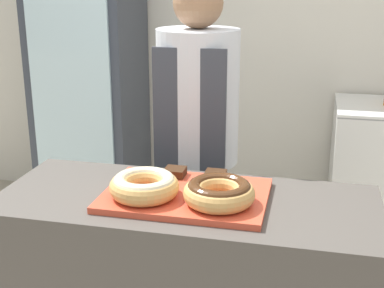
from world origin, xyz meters
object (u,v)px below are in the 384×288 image
brownie_back_left (175,172)px  beverage_fridge (90,88)px  baker_person (197,146)px  serving_tray (186,195)px  brownie_back_right (215,175)px  donut_light_glaze (144,185)px  donut_chocolate_glaze (219,192)px

brownie_back_left → beverage_fridge: beverage_fridge is taller
brownie_back_left → baker_person: baker_person is taller
serving_tray → brownie_back_right: brownie_back_right is taller
brownie_back_right → donut_light_glaze: bearing=-134.2°
brownie_back_right → serving_tray: bearing=-118.1°
donut_chocolate_glaze → baker_person: size_ratio=0.14×
donut_light_glaze → donut_chocolate_glaze: size_ratio=1.00×
brownie_back_left → beverage_fridge: 1.91m
donut_light_glaze → beverage_fridge: bearing=118.7°
serving_tray → donut_light_glaze: size_ratio=2.36×
serving_tray → beverage_fridge: (-1.13, 1.75, -0.00)m
donut_light_glaze → brownie_back_right: 0.31m
brownie_back_left → donut_chocolate_glaze: bearing=-45.8°
brownie_back_left → baker_person: 0.49m
serving_tray → beverage_fridge: bearing=123.0°
serving_tray → brownie_back_left: bearing=118.1°
serving_tray → brownie_back_right: size_ratio=7.46×
brownie_back_left → donut_light_glaze: bearing=-103.8°
brownie_back_left → beverage_fridge: size_ratio=0.04×
baker_person → beverage_fridge: beverage_fridge is taller
donut_light_glaze → baker_person: (0.04, 0.71, -0.07)m
donut_light_glaze → brownie_back_right: size_ratio=3.16×
beverage_fridge → brownie_back_left: bearing=-56.6°
serving_tray → donut_chocolate_glaze: donut_chocolate_glaze is taller
donut_light_glaze → baker_person: baker_person is taller
donut_light_glaze → brownie_back_left: bearing=76.2°
brownie_back_left → brownie_back_right: size_ratio=1.00×
brownie_back_left → brownie_back_right: same height
donut_chocolate_glaze → brownie_back_left: donut_chocolate_glaze is taller
serving_tray → baker_person: bearing=98.7°
donut_chocolate_glaze → beverage_fridge: (-1.27, 1.82, -0.06)m
brownie_back_right → baker_person: bearing=110.3°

